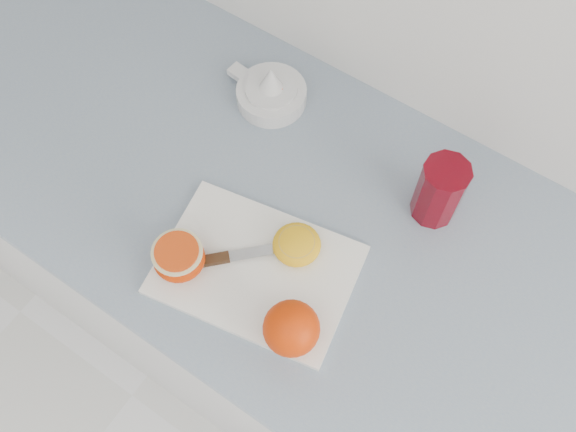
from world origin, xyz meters
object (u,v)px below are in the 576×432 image
at_px(half_orange, 179,257).
at_px(red_tumbler, 439,193).
at_px(cutting_board, 257,270).
at_px(citrus_juicer, 271,92).
at_px(counter, 280,289).

distance_m(half_orange, red_tumbler, 0.43).
xyz_separation_m(cutting_board, citrus_juicer, (-0.18, 0.30, 0.02)).
xyz_separation_m(counter, cutting_board, (0.05, -0.13, 0.45)).
bearing_deg(half_orange, cutting_board, 30.55).
distance_m(citrus_juicer, red_tumbler, 0.36).
bearing_deg(half_orange, red_tumbler, 48.40).
bearing_deg(counter, half_orange, -106.06).
height_order(cutting_board, red_tumbler, red_tumbler).
bearing_deg(cutting_board, citrus_juicer, 121.04).
distance_m(cutting_board, red_tumbler, 0.32).
relative_size(citrus_juicer, red_tumbler, 1.29).
bearing_deg(cutting_board, counter, 110.75).
distance_m(half_orange, citrus_juicer, 0.37).
xyz_separation_m(counter, citrus_juicer, (-0.13, 0.17, 0.47)).
bearing_deg(red_tumbler, counter, -150.63).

